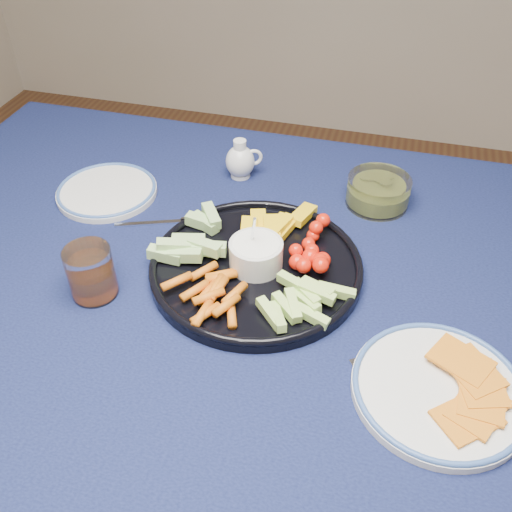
% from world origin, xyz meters
% --- Properties ---
extents(dining_table, '(1.67, 1.07, 0.75)m').
position_xyz_m(dining_table, '(0.00, 0.00, 0.66)').
color(dining_table, '#492618').
rests_on(dining_table, ground).
extents(crudite_platter, '(0.38, 0.38, 0.12)m').
position_xyz_m(crudite_platter, '(-0.07, 0.03, 0.77)').
color(crudite_platter, black).
rests_on(crudite_platter, dining_table).
extents(creamer_pitcher, '(0.08, 0.06, 0.09)m').
position_xyz_m(creamer_pitcher, '(-0.18, 0.33, 0.78)').
color(creamer_pitcher, silver).
rests_on(creamer_pitcher, dining_table).
extents(pickle_bowl, '(0.13, 0.13, 0.06)m').
position_xyz_m(pickle_bowl, '(0.12, 0.30, 0.77)').
color(pickle_bowl, white).
rests_on(pickle_bowl, dining_table).
extents(cheese_plate, '(0.25, 0.25, 0.03)m').
position_xyz_m(cheese_plate, '(0.25, -0.15, 0.76)').
color(cheese_plate, silver).
rests_on(cheese_plate, dining_table).
extents(juice_tumbler, '(0.08, 0.08, 0.09)m').
position_xyz_m(juice_tumbler, '(-0.32, -0.09, 0.79)').
color(juice_tumbler, white).
rests_on(juice_tumbler, dining_table).
extents(fork_left, '(0.16, 0.07, 0.00)m').
position_xyz_m(fork_left, '(-0.28, 0.12, 0.75)').
color(fork_left, silver).
rests_on(fork_left, dining_table).
extents(fork_right, '(0.11, 0.15, 0.00)m').
position_xyz_m(fork_right, '(0.18, -0.20, 0.75)').
color(fork_right, silver).
rests_on(fork_right, dining_table).
extents(side_plate_extra, '(0.21, 0.21, 0.02)m').
position_xyz_m(side_plate_extra, '(-0.43, 0.19, 0.75)').
color(side_plate_extra, silver).
rests_on(side_plate_extra, dining_table).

